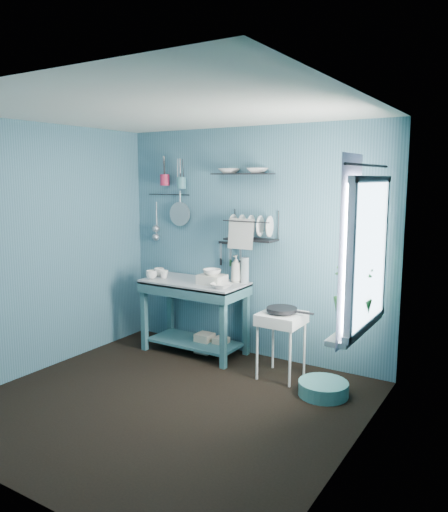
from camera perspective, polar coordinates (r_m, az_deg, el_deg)
The scene contains 36 objects.
floor at distance 4.60m, azimuth -6.39°, elevation -16.34°, with size 3.20×3.20×0.00m, color black.
ceiling at distance 4.19m, azimuth -7.00°, elevation 16.27°, with size 3.20×3.20×0.00m, color silver.
wall_back at distance 5.46m, azimuth 3.16°, elevation 1.47°, with size 3.20×3.20×0.00m, color #3B687A.
wall_front at distance 3.21m, azimuth -23.61°, elevation -4.61°, with size 3.20×3.20×0.00m, color #3B687A.
wall_left at distance 5.36m, azimuth -20.21°, elevation 0.78°, with size 3.00×3.00×0.00m, color #3B687A.
wall_right at distance 3.47m, azimuth 14.50°, elevation -3.15°, with size 3.00×3.00×0.00m, color #3B687A.
work_counter at distance 5.65m, azimuth -3.38°, elevation -6.96°, with size 1.16×0.58×0.82m, color #305E65.
mug_left at distance 5.71m, azimuth -8.30°, elevation -2.13°, with size 0.12×0.12×0.10m, color white.
mug_mid at distance 5.72m, azimuth -6.89°, elevation -2.09°, with size 0.10×0.10×0.09m, color white.
mug_right at distance 5.84m, azimuth -7.44°, elevation -1.86°, with size 0.12×0.12×0.10m, color white.
wash_tub at distance 5.39m, azimuth -1.38°, elevation -2.68°, with size 0.28×0.22×0.10m, color beige.
tub_bowl at distance 5.37m, azimuth -1.38°, elevation -1.84°, with size 0.20×0.20×0.06m, color white.
soap_bottle at distance 5.47m, azimuth 1.37°, elevation -1.45°, with size 0.12×0.12×0.30m, color beige.
water_bottle at distance 5.44m, azimuth 2.39°, elevation -1.62°, with size 0.09×0.09×0.28m, color #A8B5BC.
counter_bowl at distance 5.18m, azimuth -0.31°, elevation -3.42°, with size 0.22×0.22×0.05m, color white.
hotplate_stand at distance 5.02m, azimuth 6.54°, elevation -10.10°, with size 0.41×0.41×0.65m, color white.
frying_pan at distance 4.91m, azimuth 6.62°, elevation -6.08°, with size 0.30×0.30×0.04m, color black.
knife_strip at distance 5.56m, azimuth 0.81°, elevation 1.47°, with size 0.32×0.02×0.03m, color black.
dish_rack at distance 5.29m, azimuth 3.11°, elevation 3.51°, with size 0.55×0.24×0.32m, color black.
upper_shelf at distance 5.36m, azimuth 2.09°, elevation 9.36°, with size 0.70×0.18×0.01m, color black.
shelf_bowl_left at distance 5.44m, azimuth 0.60°, elevation 10.07°, with size 0.21×0.21×0.05m, color white.
shelf_bowl_right at distance 5.27m, azimuth 3.86°, elevation 10.47°, with size 0.22×0.22×0.05m, color white.
utensil_cup_magenta at distance 5.97m, azimuth -6.79°, elevation 8.63°, with size 0.11×0.11×0.13m, color #B22042.
utensil_cup_teal at distance 5.82m, azimuth -4.90°, elevation 8.33°, with size 0.11×0.11×0.13m, color teal.
colander at distance 5.89m, azimuth -5.07°, elevation 4.81°, with size 0.28×0.28×0.03m, color #A7AAAF.
ladle_outer at distance 6.13m, azimuth -7.71°, elevation 4.72°, with size 0.01×0.01×0.30m, color #A7AAAF.
ladle_inner at distance 6.14m, azimuth -7.72°, elevation 3.75°, with size 0.01×0.01×0.30m, color #A7AAAF.
hook_rail at distance 6.00m, azimuth -6.33°, elevation 6.99°, with size 0.01×0.01×0.60m, color black.
window_glass at distance 3.88m, azimuth 16.37°, elevation 0.27°, with size 1.10×1.10×0.00m, color white.
windowsill at distance 4.03m, azimuth 14.82°, elevation -7.96°, with size 0.16×0.95×0.04m, color white.
curtain at distance 3.60m, azimuth 14.13°, elevation 0.53°, with size 1.35×1.35×0.00m, color silver.
curtain_rod at distance 3.85m, azimuth 16.15°, elevation 9.93°, with size 0.02×0.02×1.05m, color black.
potted_plant at distance 3.98m, azimuth 14.50°, elevation -3.98°, with size 0.29×0.29×0.52m, color #2C6E2E.
storage_tin_large at distance 5.73m, azimuth -2.23°, elevation -9.90°, with size 0.18×0.18×0.22m, color tan.
storage_tin_small at distance 5.65m, azimuth -0.35°, elevation -10.26°, with size 0.15×0.15×0.20m, color tan.
floor_basin at distance 4.77m, azimuth 11.28°, elevation -14.64°, with size 0.45×0.45×0.13m, color teal.
Camera 1 is at (2.60, -3.25, 1.96)m, focal length 35.00 mm.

